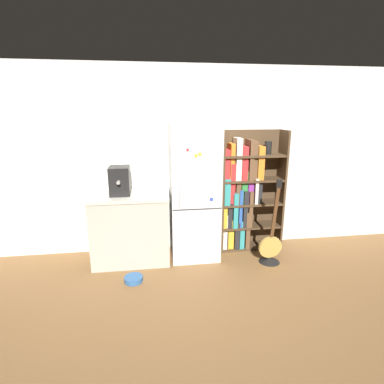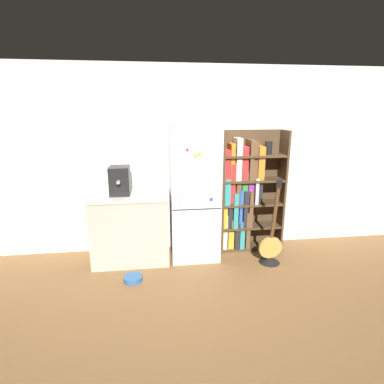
# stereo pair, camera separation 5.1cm
# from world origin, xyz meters

# --- Properties ---
(ground_plane) EXTENTS (16.00, 16.00, 0.00)m
(ground_plane) POSITION_xyz_m (0.00, 0.00, 0.00)
(ground_plane) COLOR olive
(wall_back) EXTENTS (8.00, 0.05, 2.60)m
(wall_back) POSITION_xyz_m (0.00, 0.47, 1.30)
(wall_back) COLOR white
(wall_back) RESTS_ON ground_plane
(refrigerator) EXTENTS (0.65, 0.62, 1.86)m
(refrigerator) POSITION_xyz_m (-0.00, 0.15, 0.93)
(refrigerator) COLOR silver
(refrigerator) RESTS_ON ground_plane
(bookshelf) EXTENTS (0.92, 0.33, 1.74)m
(bookshelf) POSITION_xyz_m (0.75, 0.31, 0.83)
(bookshelf) COLOR #4C3823
(bookshelf) RESTS_ON ground_plane
(kitchen_counter) EXTENTS (1.02, 0.65, 0.94)m
(kitchen_counter) POSITION_xyz_m (-0.87, 0.13, 0.47)
(kitchen_counter) COLOR #BCB7A8
(kitchen_counter) RESTS_ON ground_plane
(espresso_machine) EXTENTS (0.25, 0.36, 0.37)m
(espresso_machine) POSITION_xyz_m (-0.97, 0.13, 1.12)
(espresso_machine) COLOR black
(espresso_machine) RESTS_ON kitchen_counter
(guitar) EXTENTS (0.31, 0.29, 1.18)m
(guitar) POSITION_xyz_m (0.98, -0.22, 0.17)
(guitar) COLOR black
(guitar) RESTS_ON ground_plane
(pet_bowl) EXTENTS (0.23, 0.23, 0.06)m
(pet_bowl) POSITION_xyz_m (-0.82, -0.45, 0.03)
(pet_bowl) COLOR #3366A5
(pet_bowl) RESTS_ON ground_plane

